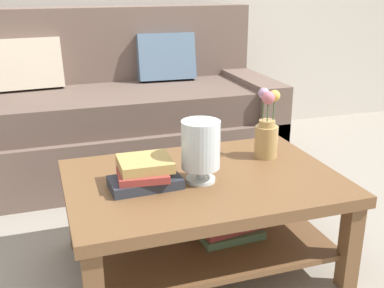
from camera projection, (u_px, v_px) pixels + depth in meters
The scene contains 6 objects.
ground_plane at pixel (165, 231), 2.45m from camera, with size 10.00×10.00×0.00m, color gray.
couch at pixel (111, 117), 3.17m from camera, with size 2.14×0.90×1.06m.
coffee_table at pixel (204, 202), 2.07m from camera, with size 1.16×0.80×0.44m.
book_stack_main at pixel (145, 174), 1.92m from camera, with size 0.29×0.22×0.11m.
glass_hurricane_vase at pixel (201, 147), 1.94m from camera, with size 0.16×0.16×0.26m.
flower_pitcher at pixel (267, 131), 2.22m from camera, with size 0.11×0.11×0.33m.
Camera 1 is at (-0.55, -2.10, 1.24)m, focal length 44.19 mm.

